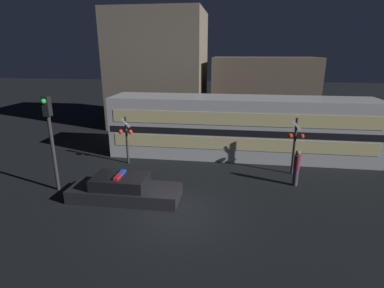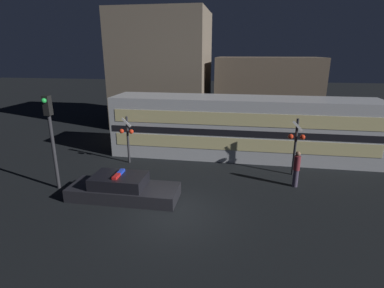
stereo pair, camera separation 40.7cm
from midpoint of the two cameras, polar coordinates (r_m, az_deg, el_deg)
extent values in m
plane|color=black|center=(12.82, -3.87, -13.17)|extent=(120.00, 120.00, 0.00)
cube|color=#B7BABF|center=(19.22, 8.54, 3.19)|extent=(16.33, 2.98, 3.78)
cube|color=black|center=(17.76, 8.54, 2.03)|extent=(16.00, 0.03, 0.38)
cube|color=beige|center=(17.95, 8.45, -0.06)|extent=(15.51, 0.02, 0.76)
cube|color=beige|center=(17.57, 8.66, 4.65)|extent=(15.51, 0.02, 0.76)
cube|color=black|center=(14.25, -13.38, -9.02)|extent=(5.01, 1.84, 0.58)
cube|color=black|center=(14.09, -14.30, -6.92)|extent=(2.41, 1.60, 0.52)
cube|color=red|center=(13.73, -14.80, -6.14)|extent=(0.20, 0.54, 0.12)
cube|color=blue|center=(14.19, -13.99, -5.30)|extent=(0.20, 0.54, 0.12)
cylinder|color=#3F384C|center=(15.93, 18.39, -6.01)|extent=(0.26, 0.26, 0.88)
cylinder|color=maroon|center=(15.64, 18.67, -3.29)|extent=(0.31, 0.31, 0.73)
sphere|color=#8C664C|center=(15.48, 18.84, -1.61)|extent=(0.24, 0.24, 0.24)
cylinder|color=#2D2D33|center=(17.00, 18.24, -0.47)|extent=(0.14, 0.14, 3.14)
sphere|color=red|center=(16.63, 17.51, 1.48)|extent=(0.27, 0.27, 0.27)
sphere|color=red|center=(16.74, 19.52, 1.39)|extent=(0.27, 0.27, 0.27)
cube|color=white|center=(16.61, 18.67, 3.37)|extent=(0.58, 0.03, 0.58)
cylinder|color=#2D2D33|center=(18.23, -12.92, 0.66)|extent=(0.14, 0.14, 2.85)
sphere|color=red|center=(18.05, -14.09, 2.30)|extent=(0.27, 0.27, 0.27)
sphere|color=red|center=(17.84, -12.32, 2.25)|extent=(0.27, 0.27, 0.27)
cube|color=white|center=(17.88, -13.25, 3.91)|extent=(0.58, 0.03, 0.58)
cylinder|color=#2D2D33|center=(15.68, -25.53, -1.76)|extent=(0.16, 0.16, 3.67)
cube|color=black|center=(15.16, -26.63, 6.46)|extent=(0.30, 0.30, 0.90)
sphere|color=green|center=(14.96, -27.18, 7.25)|extent=(0.23, 0.23, 0.23)
cube|color=#726656|center=(27.80, -6.68, 13.88)|extent=(8.00, 6.76, 9.87)
cube|color=brown|center=(27.50, 12.83, 9.53)|extent=(8.69, 5.19, 6.04)
camera|label=1|loc=(0.20, -90.72, -0.22)|focal=28.00mm
camera|label=2|loc=(0.20, 89.28, 0.22)|focal=28.00mm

